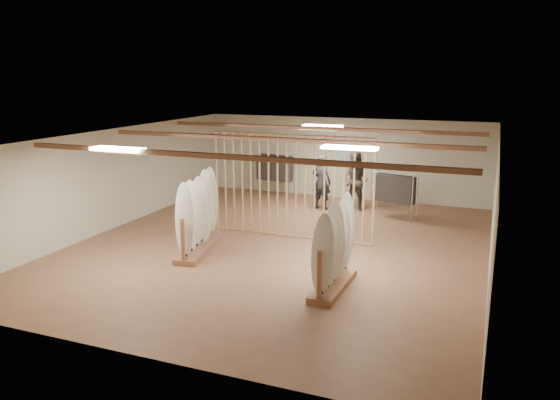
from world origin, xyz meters
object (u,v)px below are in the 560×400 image
at_px(rack_right, 334,260).
at_px(shopper_a, 321,178).
at_px(clothing_rack_a, 275,168).
at_px(shopper_b, 356,177).
at_px(clothing_rack_b, 394,189).
at_px(rack_left, 199,226).

distance_m(rack_right, shopper_a, 6.77).
bearing_deg(clothing_rack_a, shopper_a, -20.13).
distance_m(rack_right, clothing_rack_a, 8.85).
bearing_deg(shopper_a, shopper_b, -158.18).
xyz_separation_m(clothing_rack_b, shopper_b, (-1.34, 0.69, 0.13)).
distance_m(rack_left, rack_right, 3.94).
bearing_deg(rack_right, shopper_b, 101.31).
xyz_separation_m(rack_right, shopper_a, (-2.25, 6.37, 0.39)).
bearing_deg(rack_right, shopper_a, 110.59).
relative_size(clothing_rack_a, shopper_a, 0.76).
bearing_deg(clothing_rack_a, shopper_b, -6.72).
relative_size(rack_right, clothing_rack_a, 1.24).
height_order(rack_left, clothing_rack_a, rack_left).
distance_m(clothing_rack_a, shopper_b, 3.37).
distance_m(rack_left, clothing_rack_a, 6.57).
xyz_separation_m(clothing_rack_a, shopper_a, (2.15, -1.29, 0.01)).
height_order(clothing_rack_a, clothing_rack_b, clothing_rack_a).
bearing_deg(clothing_rack_a, rack_left, -73.54).
relative_size(shopper_a, shopper_b, 0.95).
distance_m(clothing_rack_a, shopper_a, 2.51).
height_order(rack_left, rack_right, rack_left).
bearing_deg(shopper_b, clothing_rack_a, 178.44).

